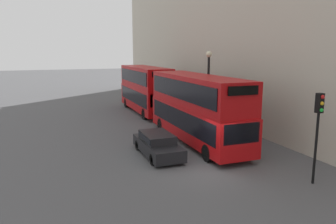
% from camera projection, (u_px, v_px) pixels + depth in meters
% --- Properties ---
extents(ground_plane, '(200.00, 200.00, 0.00)m').
position_uv_depth(ground_plane, '(210.00, 170.00, 17.14)').
color(ground_plane, '#515154').
extents(bus_leading, '(2.59, 10.96, 4.55)m').
position_uv_depth(bus_leading, '(196.00, 106.00, 21.93)').
color(bus_leading, '#B20C0F').
rests_on(bus_leading, ground).
extents(bus_second_in_queue, '(2.59, 10.10, 4.57)m').
position_uv_depth(bus_second_in_queue, '(145.00, 88.00, 32.78)').
color(bus_second_in_queue, '#B20C0F').
rests_on(bus_second_in_queue, ground).
extents(car_dark_sedan, '(1.80, 4.60, 1.35)m').
position_uv_depth(car_dark_sedan, '(157.00, 144.00, 19.40)').
color(car_dark_sedan, black).
rests_on(car_dark_sedan, ground).
extents(traffic_light, '(0.30, 0.36, 4.28)m').
position_uv_depth(traffic_light, '(318.00, 120.00, 14.83)').
color(traffic_light, black).
rests_on(traffic_light, ground).
extents(street_lamp, '(0.44, 0.44, 6.12)m').
position_uv_depth(street_lamp, '(208.00, 83.00, 24.19)').
color(street_lamp, black).
rests_on(street_lamp, ground).
extents(pedestrian, '(0.36, 0.36, 1.78)m').
position_uv_depth(pedestrian, '(164.00, 101.00, 35.29)').
color(pedestrian, '#26262D').
rests_on(pedestrian, ground).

